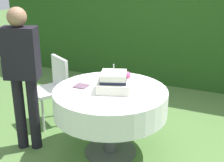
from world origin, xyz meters
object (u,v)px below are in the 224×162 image
serving_plate_far (155,87)px  standing_person (23,71)px  wedding_cake (114,82)px  serving_plate_near (125,101)px  napkin_stack (81,86)px  cake_table (110,102)px  garden_chair (54,84)px

serving_plate_far → standing_person: (-1.31, -0.54, 0.17)m
wedding_cake → serving_plate_far: wedding_cake is taller
serving_plate_near → napkin_stack: 0.61m
cake_table → napkin_stack: napkin_stack is taller
serving_plate_far → napkin_stack: size_ratio=1.01×
serving_plate_far → standing_person: 1.43m
garden_chair → cake_table: bearing=-20.1°
serving_plate_far → standing_person: bearing=-157.5°
serving_plate_far → napkin_stack: (-0.74, -0.30, -0.00)m
napkin_stack → cake_table: bearing=7.7°
cake_table → serving_plate_near: size_ratio=9.68×
cake_table → serving_plate_near: (0.26, -0.22, 0.15)m
cake_table → serving_plate_far: (0.41, 0.26, 0.15)m
wedding_cake → napkin_stack: bearing=-170.9°
serving_plate_far → wedding_cake: bearing=-147.1°
wedding_cake → serving_plate_near: bearing=-46.6°
cake_table → napkin_stack: size_ratio=8.81×
napkin_stack → standing_person: (-0.57, -0.24, 0.17)m
napkin_stack → standing_person: standing_person is taller
cake_table → garden_chair: (-0.97, 0.36, -0.08)m
wedding_cake → serving_plate_far: 0.45m
serving_plate_near → standing_person: 1.17m
cake_table → standing_person: bearing=-162.4°
wedding_cake → serving_plate_far: bearing=32.9°
serving_plate_far → garden_chair: (-1.38, 0.10, -0.22)m
wedding_cake → serving_plate_near: wedding_cake is taller
serving_plate_near → cake_table: bearing=139.6°
napkin_stack → garden_chair: 0.79m
cake_table → garden_chair: bearing=159.9°
cake_table → serving_plate_far: serving_plate_far is taller
garden_chair → serving_plate_far: bearing=-4.1°
cake_table → napkin_stack: (-0.33, -0.04, 0.15)m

